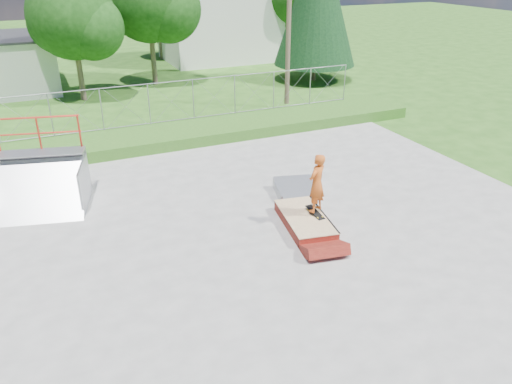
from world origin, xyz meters
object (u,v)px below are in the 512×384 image
(flat_bank_ramp, at_px, (296,190))
(skater, at_px, (317,186))
(grind_box, at_px, (305,221))
(quarter_pipe, at_px, (36,170))

(flat_bank_ramp, height_order, skater, skater)
(grind_box, xyz_separation_m, quarter_pipe, (-6.95, 4.34, 1.16))
(grind_box, distance_m, skater, 1.15)
(skater, bearing_deg, grind_box, -31.13)
(skater, bearing_deg, quarter_pipe, -58.49)
(flat_bank_ramp, bearing_deg, skater, -88.53)
(flat_bank_ramp, bearing_deg, quarter_pipe, 177.48)
(flat_bank_ramp, bearing_deg, grind_box, -97.08)
(quarter_pipe, distance_m, flat_bank_ramp, 8.16)
(quarter_pipe, xyz_separation_m, flat_bank_ramp, (7.73, -2.36, -1.14))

